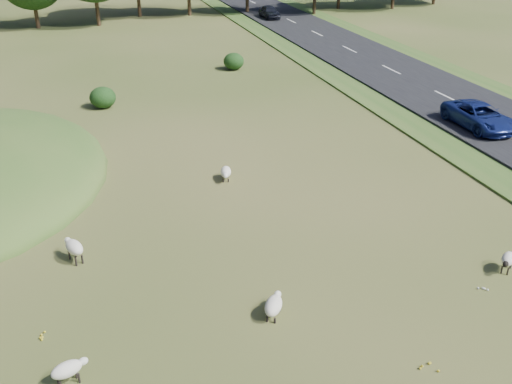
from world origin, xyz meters
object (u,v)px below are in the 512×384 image
Objects in this scene: sheep_0 at (274,305)px; car_0 at (479,116)px; car_2 at (269,12)px; sheep_4 at (226,172)px; sheep_1 at (74,247)px; sheep_2 at (508,259)px; sheep_3 at (68,369)px.

car_0 is at bearing -20.41° from sheep_0.
sheep_4 is at bearing -111.10° from car_2.
sheep_1 is 25.21m from car_0.
sheep_1 is at bearing 82.02° from sheep_0.
car_0 is (8.46, 13.27, 0.44)m from sheep_2.
sheep_3 is at bearing -16.81° from sheep_4.
sheep_3 is 14.32m from sheep_4.
sheep_4 is 46.01m from car_2.
car_2 reaches higher than sheep_4.
sheep_0 is 1.25× the size of sheep_2.
sheep_0 is 56.64m from car_2.
sheep_2 is 15.74m from car_0.
sheep_1 is 9.21m from sheep_4.
sheep_0 is at bearing -143.34° from car_0.
car_0 is (24.30, 14.35, 0.42)m from sheep_3.
sheep_1 is 0.25× the size of car_0.
car_2 reaches higher than car_0.
sheep_1 is at bearing -162.14° from car_0.
car_2 is (24.30, 54.97, 0.43)m from sheep_3.
sheep_4 is at bearing -77.02° from sheep_1.
sheep_1 is at bearing -59.38° from sheep_2.
sheep_2 is at bearing -132.76° from sheep_1.
sheep_4 is at bearing 26.90° from sheep_0.
sheep_2 reaches higher than sheep_0.
sheep_0 is 0.29× the size of car_2.
sheep_3 is (-0.31, -6.62, -0.08)m from sheep_1.
car_0 is at bearing -90.00° from car_2.
sheep_4 is at bearing -93.31° from sheep_2.
sheep_0 is at bearing -40.31° from sheep_2.
car_0 reaches higher than sheep_1.
sheep_3 reaches higher than sheep_4.
sheep_2 is 15.88m from sheep_3.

